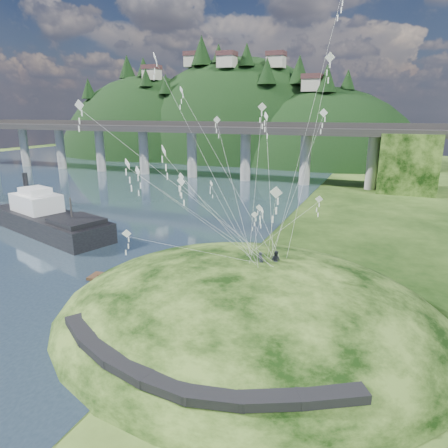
% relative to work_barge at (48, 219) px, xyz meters
% --- Properties ---
extents(ground, '(320.00, 320.00, 0.00)m').
position_rel_work_barge_xyz_m(ground, '(28.15, -14.77, -2.11)').
color(ground, black).
rests_on(ground, ground).
extents(grass_hill, '(36.00, 32.00, 13.00)m').
position_rel_work_barge_xyz_m(grass_hill, '(36.15, -12.77, -3.61)').
color(grass_hill, black).
rests_on(grass_hill, ground).
extents(footpath, '(22.29, 5.84, 0.83)m').
position_rel_work_barge_xyz_m(footpath, '(35.61, -24.52, -0.03)').
color(footpath, black).
rests_on(footpath, ground).
extents(bridge, '(160.00, 11.00, 15.00)m').
position_rel_work_barge_xyz_m(bridge, '(1.69, 55.29, 7.59)').
color(bridge, '#2D2B2B').
rests_on(bridge, ground).
extents(far_ridge, '(153.00, 70.00, 94.50)m').
position_rel_work_barge_xyz_m(far_ridge, '(-15.43, 107.40, -9.55)').
color(far_ridge, black).
rests_on(far_ridge, ground).
extents(work_barge, '(24.94, 13.26, 8.43)m').
position_rel_work_barge_xyz_m(work_barge, '(0.00, 0.00, 0.00)').
color(work_barge, black).
rests_on(work_barge, ground).
extents(wooden_dock, '(12.38, 3.51, 0.87)m').
position_rel_work_barge_xyz_m(wooden_dock, '(23.85, -10.83, -1.73)').
color(wooden_dock, '#3C2618').
rests_on(wooden_dock, ground).
extents(kite_flyers, '(1.99, 1.75, 1.85)m').
position_rel_work_barge_xyz_m(kite_flyers, '(37.67, -11.40, 3.74)').
color(kite_flyers, '#23262F').
rests_on(kite_flyers, ground).
extents(kite_swarm, '(17.08, 17.14, 20.85)m').
position_rel_work_barge_xyz_m(kite_swarm, '(32.18, -10.23, 12.31)').
color(kite_swarm, silver).
rests_on(kite_swarm, ground).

